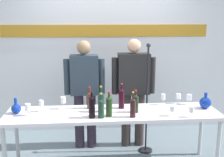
% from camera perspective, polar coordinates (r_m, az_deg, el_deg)
% --- Properties ---
extents(back_wall, '(4.89, 0.11, 3.00)m').
position_cam_1_polar(back_wall, '(4.68, -1.26, 7.20)').
color(back_wall, silver).
rests_on(back_wall, ground).
extents(display_table, '(2.68, 0.64, 0.78)m').
position_cam_1_polar(display_table, '(3.48, 0.20, -7.90)').
color(display_table, white).
rests_on(display_table, ground).
extents(decanter_blue_left, '(0.12, 0.12, 0.20)m').
position_cam_1_polar(decanter_blue_left, '(3.60, -19.35, -5.88)').
color(decanter_blue_left, '#0F2E97').
rests_on(decanter_blue_left, display_table).
extents(decanter_blue_right, '(0.15, 0.15, 0.21)m').
position_cam_1_polar(decanter_blue_right, '(3.78, 18.84, -4.76)').
color(decanter_blue_right, '#102F9D').
rests_on(decanter_blue_right, display_table).
extents(presenter_left, '(0.59, 0.22, 1.63)m').
position_cam_1_polar(presenter_left, '(4.04, -5.72, -2.03)').
color(presenter_left, '#2F2434').
rests_on(presenter_left, ground).
extents(presenter_right, '(0.65, 0.22, 1.64)m').
position_cam_1_polar(presenter_right, '(4.09, 4.48, -1.53)').
color(presenter_right, '#342C2A').
rests_on(presenter_right, ground).
extents(wine_bottle_0, '(0.08, 0.08, 0.30)m').
position_cam_1_polar(wine_bottle_0, '(3.29, -0.63, -5.65)').
color(wine_bottle_0, '#1D3818').
rests_on(wine_bottle_0, display_table).
extents(wine_bottle_1, '(0.07, 0.07, 0.29)m').
position_cam_1_polar(wine_bottle_1, '(3.58, -4.69, -4.33)').
color(wine_bottle_1, '#542A1B').
rests_on(wine_bottle_1, display_table).
extents(wine_bottle_2, '(0.08, 0.08, 0.33)m').
position_cam_1_polar(wine_bottle_2, '(3.44, -2.30, -4.68)').
color(wine_bottle_2, '#173927').
rests_on(wine_bottle_2, display_table).
extents(wine_bottle_3, '(0.07, 0.07, 0.31)m').
position_cam_1_polar(wine_bottle_3, '(3.26, 4.37, -5.90)').
color(wine_bottle_3, black).
rests_on(wine_bottle_3, display_table).
extents(wine_bottle_4, '(0.07, 0.07, 0.29)m').
position_cam_1_polar(wine_bottle_4, '(3.43, 4.92, -5.04)').
color(wine_bottle_4, black).
rests_on(wine_bottle_4, display_table).
extents(wine_bottle_5, '(0.07, 0.07, 0.33)m').
position_cam_1_polar(wine_bottle_5, '(3.57, 1.99, -4.02)').
color(wine_bottle_5, black).
rests_on(wine_bottle_5, display_table).
extents(wine_bottle_6, '(0.07, 0.07, 0.30)m').
position_cam_1_polar(wine_bottle_6, '(3.24, -2.29, -6.09)').
color(wine_bottle_6, '#193726').
rests_on(wine_bottle_6, display_table).
extents(wine_bottle_7, '(0.07, 0.07, 0.33)m').
position_cam_1_polar(wine_bottle_7, '(3.24, -4.23, -5.79)').
color(wine_bottle_7, black).
rests_on(wine_bottle_7, display_table).
extents(wine_glass_left_0, '(0.06, 0.06, 0.15)m').
position_cam_1_polar(wine_glass_left_0, '(3.56, -14.51, -5.10)').
color(wine_glass_left_0, white).
rests_on(wine_glass_left_0, display_table).
extents(wine_glass_left_1, '(0.07, 0.07, 0.16)m').
position_cam_1_polar(wine_glass_left_1, '(3.60, -10.12, -4.47)').
color(wine_glass_left_1, white).
rests_on(wine_glass_left_1, display_table).
extents(wine_glass_left_2, '(0.07, 0.07, 0.15)m').
position_cam_1_polar(wine_glass_left_2, '(3.46, -17.15, -5.79)').
color(wine_glass_left_2, white).
rests_on(wine_glass_left_2, display_table).
extents(wine_glass_right_0, '(0.07, 0.07, 0.13)m').
position_cam_1_polar(wine_glass_right_0, '(3.39, 12.50, -6.16)').
color(wine_glass_right_0, white).
rests_on(wine_glass_right_0, display_table).
extents(wine_glass_right_1, '(0.06, 0.06, 0.15)m').
position_cam_1_polar(wine_glass_right_1, '(3.77, 10.62, -3.81)').
color(wine_glass_right_1, white).
rests_on(wine_glass_right_1, display_table).
extents(wine_glass_right_2, '(0.07, 0.07, 0.14)m').
position_cam_1_polar(wine_glass_right_2, '(3.87, 15.76, -3.82)').
color(wine_glass_right_2, white).
rests_on(wine_glass_right_2, display_table).
extents(wine_glass_right_3, '(0.07, 0.07, 0.14)m').
position_cam_1_polar(wine_glass_right_3, '(3.87, 13.65, -3.67)').
color(wine_glass_right_3, white).
rests_on(wine_glass_right_3, display_table).
extents(wine_glass_right_4, '(0.06, 0.06, 0.13)m').
position_cam_1_polar(wine_glass_right_4, '(3.40, 16.22, -6.28)').
color(wine_glass_right_4, white).
rests_on(wine_glass_right_4, display_table).
extents(microphone_stand, '(0.20, 0.20, 1.60)m').
position_cam_1_polar(microphone_stand, '(4.02, 7.18, -7.86)').
color(microphone_stand, black).
rests_on(microphone_stand, ground).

